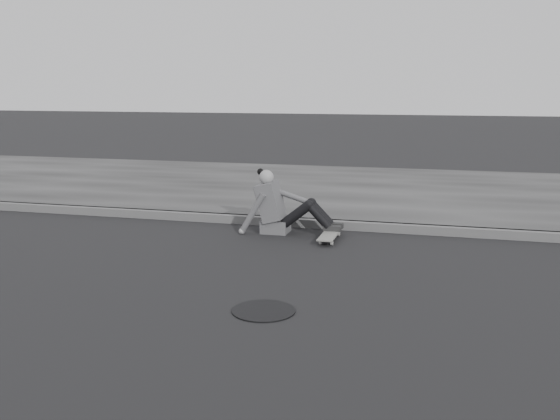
# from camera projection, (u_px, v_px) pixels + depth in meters

# --- Properties ---
(ground) EXTENTS (80.00, 80.00, 0.00)m
(ground) POSITION_uv_depth(u_px,v_px,m) (229.00, 278.00, 6.51)
(ground) COLOR black
(ground) RESTS_ON ground
(curb) EXTENTS (24.00, 0.16, 0.12)m
(curb) POSITION_uv_depth(u_px,v_px,m) (289.00, 222.00, 8.95)
(curb) COLOR #515151
(curb) RESTS_ON ground
(sidewalk) EXTENTS (24.00, 6.00, 0.12)m
(sidewalk) POSITION_uv_depth(u_px,v_px,m) (327.00, 189.00, 11.81)
(sidewalk) COLOR #323232
(sidewalk) RESTS_ON ground
(manhole) EXTENTS (0.57, 0.57, 0.01)m
(manhole) POSITION_uv_depth(u_px,v_px,m) (264.00, 311.00, 5.55)
(manhole) COLOR black
(manhole) RESTS_ON ground
(skateboard) EXTENTS (0.20, 0.78, 0.09)m
(skateboard) POSITION_uv_depth(u_px,v_px,m) (330.00, 235.00, 8.12)
(skateboard) COLOR #A09F9A
(skateboard) RESTS_ON ground
(seated_woman) EXTENTS (1.38, 0.46, 0.88)m
(seated_woman) POSITION_uv_depth(u_px,v_px,m) (280.00, 207.00, 8.48)
(seated_woman) COLOR #4E4E50
(seated_woman) RESTS_ON ground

